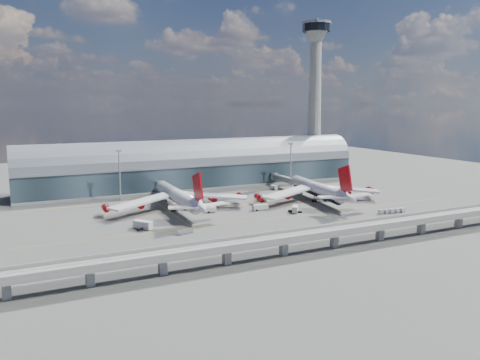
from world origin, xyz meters
name	(u,v)px	position (x,y,z in m)	size (l,w,h in m)	color
ground	(259,214)	(0.00, 0.00, 0.00)	(500.00, 500.00, 0.00)	#474744
taxi_lines	(238,204)	(0.00, 22.11, 0.01)	(200.00, 80.12, 0.01)	gold
terminal	(198,167)	(0.00, 77.99, 11.34)	(200.00, 30.00, 28.00)	#202E35
control_tower	(315,99)	(85.00, 83.00, 51.64)	(19.00, 19.00, 103.00)	gray
guideway	(335,232)	(0.00, -55.00, 5.29)	(220.00, 8.50, 7.20)	gray
floodlight_mast_left	(120,174)	(-50.00, 55.00, 13.63)	(3.00, 0.70, 25.70)	gray
floodlight_mast_right	(291,163)	(50.00, 55.00, 13.63)	(3.00, 0.70, 25.70)	gray
airliner_left	(179,197)	(-30.06, 21.94, 6.22)	(67.84, 71.23, 21.75)	white
airliner_right	(318,190)	(39.96, 11.86, 5.68)	(65.97, 69.00, 21.91)	white
jet_bridge_left	(167,188)	(-26.53, 53.12, 5.18)	(4.40, 28.00, 7.25)	gray
jet_bridge_right	(285,179)	(43.71, 51.18, 5.18)	(4.40, 32.00, 7.25)	gray
service_truck_0	(143,225)	(-53.21, -3.80, 1.69)	(6.83, 7.87, 3.27)	beige
service_truck_1	(211,210)	(-18.42, 11.34, 1.27)	(4.68, 2.92, 2.52)	beige
service_truck_2	(260,207)	(3.65, 5.71, 1.37)	(7.37, 2.52, 2.64)	beige
service_truck_3	(295,209)	(15.65, -5.06, 1.53)	(5.52, 6.42, 2.99)	beige
service_truck_4	(274,187)	(35.09, 48.65, 1.25)	(2.95, 4.61, 2.47)	beige
service_truck_5	(263,198)	(14.13, 22.72, 1.58)	(4.89, 6.81, 3.08)	beige
cargo_train_0	(185,232)	(-40.35, -17.27, 0.78)	(6.86, 2.99, 1.50)	gray
cargo_train_1	(392,211)	(53.97, -24.79, 0.96)	(13.98, 3.67, 1.84)	gray
cargo_train_2	(421,215)	(59.63, -36.11, 0.92)	(10.76, 3.04, 1.77)	gray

